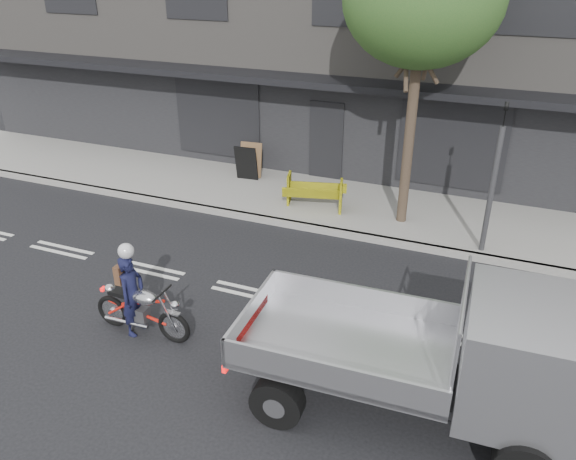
{
  "coord_description": "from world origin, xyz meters",
  "views": [
    {
      "loc": [
        4.29,
        -8.59,
        6.24
      ],
      "look_at": [
        0.64,
        0.5,
        1.3
      ],
      "focal_mm": 35.0,
      "sensor_mm": 36.0,
      "label": 1
    }
  ],
  "objects_px": {
    "motorcycle": "(141,309)",
    "construction_barrier": "(312,195)",
    "traffic_light_pole": "(492,188)",
    "sandwich_board": "(246,163)",
    "flatbed_ute": "(495,357)",
    "rider": "(132,295)"
  },
  "relations": [
    {
      "from": "motorcycle",
      "to": "flatbed_ute",
      "type": "relative_size",
      "value": 0.39
    },
    {
      "from": "flatbed_ute",
      "to": "sandwich_board",
      "type": "height_order",
      "value": "flatbed_ute"
    },
    {
      "from": "traffic_light_pole",
      "to": "flatbed_ute",
      "type": "bearing_deg",
      "value": -85.21
    },
    {
      "from": "rider",
      "to": "sandwich_board",
      "type": "relative_size",
      "value": 1.49
    },
    {
      "from": "flatbed_ute",
      "to": "sandwich_board",
      "type": "xyz_separation_m",
      "value": [
        -7.21,
        7.22,
        -0.64
      ]
    },
    {
      "from": "rider",
      "to": "traffic_light_pole",
      "type": "bearing_deg",
      "value": -46.24
    },
    {
      "from": "flatbed_ute",
      "to": "construction_barrier",
      "type": "relative_size",
      "value": 3.27
    },
    {
      "from": "rider",
      "to": "flatbed_ute",
      "type": "bearing_deg",
      "value": -90.61
    },
    {
      "from": "construction_barrier",
      "to": "sandwich_board",
      "type": "bearing_deg",
      "value": 152.84
    },
    {
      "from": "construction_barrier",
      "to": "sandwich_board",
      "type": "distance_m",
      "value": 2.78
    },
    {
      "from": "rider",
      "to": "construction_barrier",
      "type": "bearing_deg",
      "value": -11.83
    },
    {
      "from": "rider",
      "to": "flatbed_ute",
      "type": "xyz_separation_m",
      "value": [
        6.0,
        -0.09,
        0.53
      ]
    },
    {
      "from": "motorcycle",
      "to": "rider",
      "type": "distance_m",
      "value": 0.29
    },
    {
      "from": "motorcycle",
      "to": "sandwich_board",
      "type": "bearing_deg",
      "value": 101.12
    },
    {
      "from": "motorcycle",
      "to": "construction_barrier",
      "type": "bearing_deg",
      "value": 79.58
    },
    {
      "from": "motorcycle",
      "to": "sandwich_board",
      "type": "relative_size",
      "value": 1.89
    },
    {
      "from": "traffic_light_pole",
      "to": "rider",
      "type": "relative_size",
      "value": 2.28
    },
    {
      "from": "motorcycle",
      "to": "rider",
      "type": "xyz_separation_m",
      "value": [
        -0.15,
        0.0,
        0.25
      ]
    },
    {
      "from": "flatbed_ute",
      "to": "rider",
      "type": "bearing_deg",
      "value": 176.93
    },
    {
      "from": "traffic_light_pole",
      "to": "construction_barrier",
      "type": "relative_size",
      "value": 2.29
    },
    {
      "from": "motorcycle",
      "to": "rider",
      "type": "relative_size",
      "value": 1.27
    },
    {
      "from": "rider",
      "to": "construction_barrier",
      "type": "relative_size",
      "value": 1.0
    }
  ]
}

